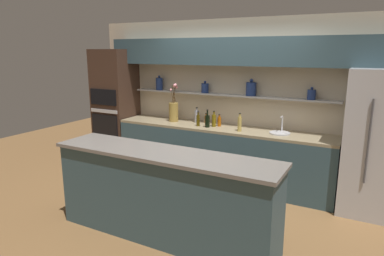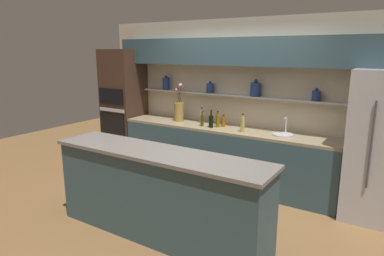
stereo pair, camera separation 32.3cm
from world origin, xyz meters
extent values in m
plane|color=brown|center=(0.00, 0.00, 0.00)|extent=(12.00, 12.00, 0.00)
cube|color=beige|center=(0.00, 1.60, 1.30)|extent=(5.20, 0.10, 2.60)
cube|color=#B7B7BC|center=(-0.12, 1.46, 1.41)|extent=(3.46, 0.18, 0.02)
cylinder|color=navy|center=(-1.42, 1.45, 1.53)|extent=(0.12, 0.12, 0.21)
sphere|color=navy|center=(-1.42, 1.45, 1.66)|extent=(0.04, 0.04, 0.04)
cylinder|color=navy|center=(-0.51, 1.45, 1.50)|extent=(0.12, 0.12, 0.16)
sphere|color=navy|center=(-0.51, 1.45, 1.60)|extent=(0.04, 0.04, 0.04)
cylinder|color=navy|center=(0.28, 1.45, 1.52)|extent=(0.16, 0.16, 0.21)
sphere|color=navy|center=(0.28, 1.45, 1.66)|extent=(0.06, 0.06, 0.06)
cylinder|color=navy|center=(1.18, 1.45, 1.49)|extent=(0.12, 0.12, 0.14)
sphere|color=navy|center=(1.18, 1.45, 1.58)|extent=(0.04, 0.04, 0.04)
cube|color=#334C56|center=(0.00, 1.38, 2.09)|extent=(4.42, 0.34, 0.42)
cube|color=#334C56|center=(-0.12, 1.24, 0.44)|extent=(3.56, 0.62, 0.88)
cube|color=gray|center=(-0.12, 1.24, 0.90)|extent=(3.56, 0.62, 0.04)
cube|color=#334C56|center=(0.00, -0.62, 0.49)|extent=(2.60, 0.55, 0.98)
cube|color=slate|center=(0.00, -0.62, 1.00)|extent=(2.66, 0.61, 0.04)
cube|color=#B7B7BC|center=(2.14, 1.20, 0.95)|extent=(0.92, 0.70, 1.89)
cylinder|color=#4C4C51|center=(1.97, 0.83, 1.04)|extent=(0.02, 0.02, 1.04)
cube|color=#3D281E|center=(-2.26, 1.24, 1.06)|extent=(0.68, 0.62, 2.13)
cube|color=black|center=(-2.26, 0.92, 0.78)|extent=(0.57, 0.02, 0.40)
cube|color=black|center=(-2.26, 0.92, 1.30)|extent=(0.57, 0.02, 0.28)
cube|color=#B7B7BC|center=(-2.26, 0.92, 1.05)|extent=(0.60, 0.02, 0.06)
cylinder|color=olive|center=(-1.02, 1.27, 1.08)|extent=(0.16, 0.16, 0.32)
cylinder|color=#4C3319|center=(-0.99, 1.25, 1.39)|extent=(0.06, 0.06, 0.30)
sphere|color=pink|center=(-0.96, 1.23, 1.54)|extent=(0.05, 0.05, 0.05)
cylinder|color=#4C3319|center=(-1.02, 1.27, 1.39)|extent=(0.01, 0.05, 0.30)
sphere|color=pink|center=(-0.98, 1.27, 1.54)|extent=(0.05, 0.05, 0.05)
cylinder|color=#4C3319|center=(-1.02, 1.24, 1.35)|extent=(0.06, 0.01, 0.23)
sphere|color=pink|center=(-1.02, 1.20, 1.47)|extent=(0.04, 0.04, 0.04)
cylinder|color=#4C3319|center=(-1.02, 1.29, 1.38)|extent=(0.08, 0.01, 0.28)
sphere|color=pink|center=(-1.02, 1.33, 1.52)|extent=(0.05, 0.05, 0.05)
cylinder|color=#4C3319|center=(-1.00, 1.29, 1.37)|extent=(0.05, 0.07, 0.26)
sphere|color=pink|center=(-0.97, 1.31, 1.50)|extent=(0.04, 0.04, 0.04)
cylinder|color=#B7B7BC|center=(0.81, 1.24, 0.93)|extent=(0.30, 0.30, 0.02)
cylinder|color=#B7B7BC|center=(0.81, 1.35, 1.05)|extent=(0.02, 0.02, 0.22)
cylinder|color=#B7B7BC|center=(0.81, 1.29, 1.16)|extent=(0.02, 0.12, 0.02)
cylinder|color=black|center=(-0.31, 1.13, 1.01)|extent=(0.07, 0.07, 0.19)
cylinder|color=black|center=(-0.31, 1.13, 1.15)|extent=(0.02, 0.02, 0.08)
cylinder|color=black|center=(-0.31, 1.13, 1.20)|extent=(0.03, 0.03, 0.01)
cylinder|color=#9E4C0A|center=(-0.17, 1.29, 0.99)|extent=(0.06, 0.06, 0.15)
cylinder|color=#9E4C0A|center=(-0.17, 1.29, 1.08)|extent=(0.03, 0.03, 0.04)
cylinder|color=black|center=(-0.17, 1.29, 1.11)|extent=(0.03, 0.03, 0.01)
cylinder|color=#47380A|center=(-0.48, 1.14, 1.01)|extent=(0.05, 0.05, 0.18)
cylinder|color=#47380A|center=(-0.48, 1.14, 1.12)|extent=(0.03, 0.03, 0.05)
cylinder|color=black|center=(-0.48, 1.14, 1.15)|extent=(0.03, 0.03, 0.01)
cylinder|color=tan|center=(0.24, 1.11, 1.03)|extent=(0.06, 0.06, 0.22)
cylinder|color=tan|center=(0.24, 1.11, 1.16)|extent=(0.03, 0.03, 0.04)
cylinder|color=black|center=(0.24, 1.11, 1.19)|extent=(0.03, 0.03, 0.01)
cylinder|color=#9E4C0A|center=(-0.47, 1.41, 0.98)|extent=(0.05, 0.05, 0.12)
cylinder|color=#9E4C0A|center=(-0.47, 1.41, 1.06)|extent=(0.03, 0.03, 0.04)
cylinder|color=black|center=(-0.47, 1.41, 1.08)|extent=(0.03, 0.03, 0.01)
cylinder|color=brown|center=(-0.24, 1.22, 1.02)|extent=(0.07, 0.07, 0.19)
cylinder|color=brown|center=(-0.24, 1.22, 1.14)|extent=(0.03, 0.03, 0.05)
cylinder|color=black|center=(-0.24, 1.22, 1.17)|extent=(0.03, 0.03, 0.01)
cylinder|color=gray|center=(-0.63, 1.38, 1.02)|extent=(0.08, 0.08, 0.20)
cylinder|color=gray|center=(-0.63, 1.38, 1.14)|extent=(0.03, 0.03, 0.04)
cylinder|color=black|center=(-0.63, 1.38, 1.17)|extent=(0.03, 0.03, 0.01)
camera|label=1|loc=(1.99, -3.63, 2.11)|focal=32.00mm
camera|label=2|loc=(2.26, -3.47, 2.11)|focal=32.00mm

